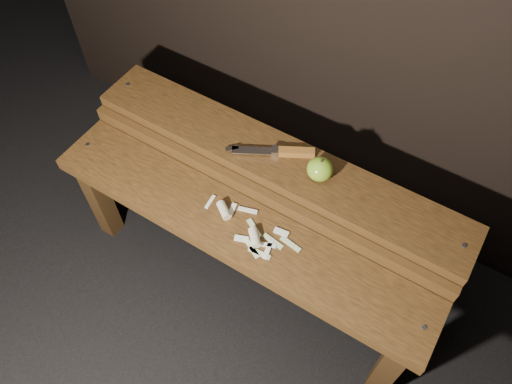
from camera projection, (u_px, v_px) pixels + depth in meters
The scene contains 6 objects.
ground at pixel (247, 276), 1.77m from camera, with size 60.00×60.00×0.00m, color black.
bench_front_tier at pixel (234, 240), 1.46m from camera, with size 1.20×0.20×0.42m.
bench_rear_tier at pixel (274, 175), 1.52m from camera, with size 1.20×0.21×0.50m.
apple at pixel (320, 169), 1.38m from camera, with size 0.07×0.07×0.08m.
knife at pixel (285, 152), 1.44m from camera, with size 0.24×0.14×0.02m.
apple_scraps at pixel (246, 227), 1.39m from camera, with size 0.31×0.13×0.03m.
Camera 1 is at (0.43, -0.64, 1.63)m, focal length 35.00 mm.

